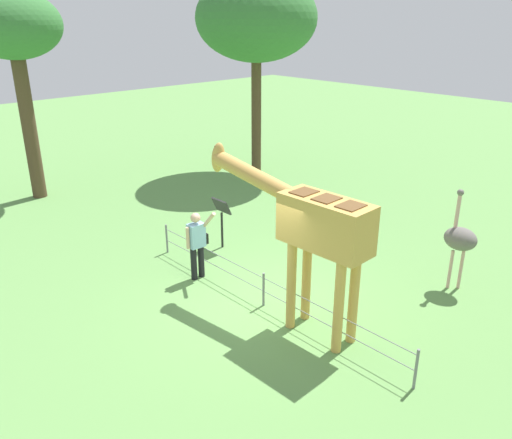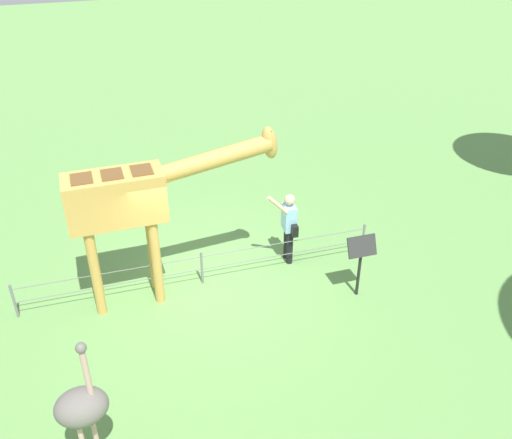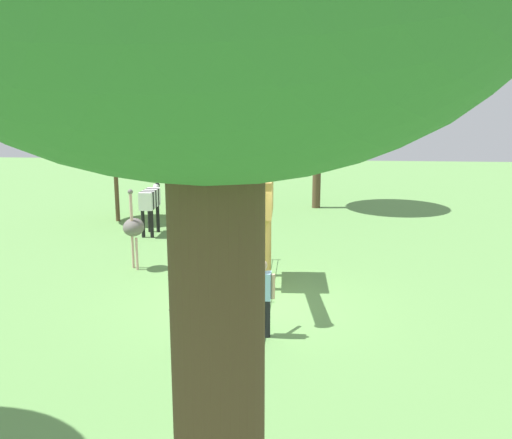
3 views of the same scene
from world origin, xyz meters
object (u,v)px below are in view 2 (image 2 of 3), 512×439
Objects in this scene: ostrich at (82,407)px; info_sign at (361,254)px; visitor at (289,224)px; giraffe at (135,200)px.

ostrich is 5.63m from info_sign.
visitor is 0.76× the size of ostrich.
giraffe is 4.25m from info_sign.
ostrich is (-4.20, -3.80, 0.27)m from visitor.
info_sign is (0.91, -1.46, 0.05)m from visitor.
visitor is at bearing 5.95° from giraffe.
giraffe reaches higher than ostrich.
giraffe reaches higher than info_sign.
visitor is 1.29× the size of info_sign.
info_sign is (3.92, -1.14, -1.19)m from giraffe.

